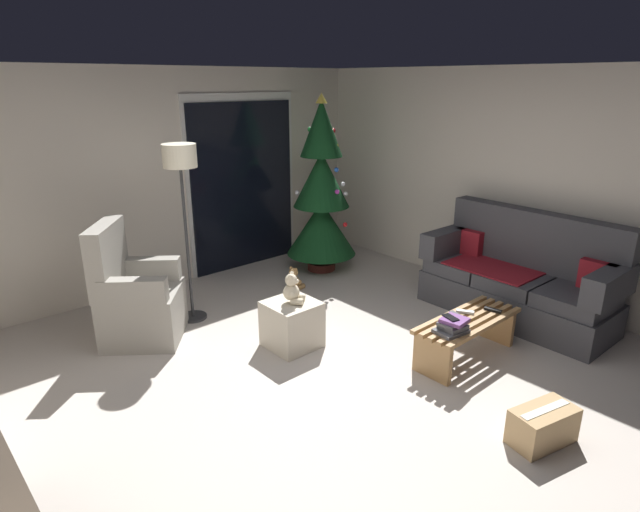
# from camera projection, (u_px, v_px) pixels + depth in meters

# --- Properties ---
(ground_plane) EXTENTS (7.00, 7.00, 0.00)m
(ground_plane) POSITION_uv_depth(u_px,v_px,m) (341.00, 387.00, 4.20)
(ground_plane) COLOR #BCB2A8
(wall_back) EXTENTS (5.72, 0.12, 2.50)m
(wall_back) POSITION_uv_depth(u_px,v_px,m) (157.00, 181.00, 5.96)
(wall_back) COLOR beige
(wall_back) RESTS_ON ground
(wall_right) EXTENTS (0.12, 6.00, 2.50)m
(wall_right) POSITION_uv_depth(u_px,v_px,m) (534.00, 187.00, 5.60)
(wall_right) COLOR beige
(wall_right) RESTS_ON ground
(patio_door_frame) EXTENTS (1.60, 0.02, 2.20)m
(patio_door_frame) POSITION_uv_depth(u_px,v_px,m) (243.00, 183.00, 6.66)
(patio_door_frame) COLOR silver
(patio_door_frame) RESTS_ON ground
(patio_door_glass) EXTENTS (1.50, 0.02, 2.10)m
(patio_door_glass) POSITION_uv_depth(u_px,v_px,m) (244.00, 187.00, 6.67)
(patio_door_glass) COLOR black
(patio_door_glass) RESTS_ON ground
(couch) EXTENTS (0.82, 1.96, 1.08)m
(couch) POSITION_uv_depth(u_px,v_px,m) (520.00, 279.00, 5.36)
(couch) COLOR #3D3D42
(couch) RESTS_ON ground
(coffee_table) EXTENTS (1.10, 0.40, 0.38)m
(coffee_table) POSITION_uv_depth(u_px,v_px,m) (467.00, 331.00, 4.57)
(coffee_table) COLOR #9E7547
(coffee_table) RESTS_ON ground
(remote_black) EXTENTS (0.07, 0.16, 0.02)m
(remote_black) POSITION_uv_depth(u_px,v_px,m) (493.00, 310.00, 4.67)
(remote_black) COLOR black
(remote_black) RESTS_ON coffee_table
(remote_white) EXTENTS (0.12, 0.16, 0.02)m
(remote_white) POSITION_uv_depth(u_px,v_px,m) (465.00, 312.00, 4.63)
(remote_white) COLOR silver
(remote_white) RESTS_ON coffee_table
(remote_graphite) EXTENTS (0.08, 0.16, 0.02)m
(remote_graphite) POSITION_uv_depth(u_px,v_px,m) (457.00, 315.00, 4.57)
(remote_graphite) COLOR #333338
(remote_graphite) RESTS_ON coffee_table
(book_stack) EXTENTS (0.28, 0.23, 0.12)m
(book_stack) POSITION_uv_depth(u_px,v_px,m) (452.00, 326.00, 4.27)
(book_stack) COLOR #4C4C51
(book_stack) RESTS_ON coffee_table
(cell_phone) EXTENTS (0.11, 0.16, 0.01)m
(cell_phone) POSITION_uv_depth(u_px,v_px,m) (450.00, 317.00, 4.25)
(cell_phone) COLOR black
(cell_phone) RESTS_ON book_stack
(christmas_tree) EXTENTS (0.88, 0.88, 2.21)m
(christmas_tree) POSITION_uv_depth(u_px,v_px,m) (321.00, 196.00, 6.51)
(christmas_tree) COLOR #4C1E19
(christmas_tree) RESTS_ON ground
(armchair) EXTENTS (0.96, 0.96, 1.13)m
(armchair) POSITION_uv_depth(u_px,v_px,m) (136.00, 299.00, 4.88)
(armchair) COLOR gray
(armchair) RESTS_ON ground
(floor_lamp) EXTENTS (0.32, 0.32, 1.78)m
(floor_lamp) POSITION_uv_depth(u_px,v_px,m) (181.00, 174.00, 4.94)
(floor_lamp) COLOR #2D2D30
(floor_lamp) RESTS_ON ground
(ottoman) EXTENTS (0.44, 0.44, 0.44)m
(ottoman) POSITION_uv_depth(u_px,v_px,m) (292.00, 324.00, 4.79)
(ottoman) COLOR beige
(ottoman) RESTS_ON ground
(teddy_bear_cream) EXTENTS (0.21, 0.22, 0.29)m
(teddy_bear_cream) POSITION_uv_depth(u_px,v_px,m) (292.00, 290.00, 4.68)
(teddy_bear_cream) COLOR beige
(teddy_bear_cream) RESTS_ON ottoman
(teddy_bear_honey_by_tree) EXTENTS (0.20, 0.20, 0.29)m
(teddy_bear_honey_by_tree) POSITION_uv_depth(u_px,v_px,m) (294.00, 280.00, 6.11)
(teddy_bear_honey_by_tree) COLOR tan
(teddy_bear_honey_by_tree) RESTS_ON ground
(cardboard_box_taped_mid_floor) EXTENTS (0.50, 0.34, 0.26)m
(cardboard_box_taped_mid_floor) POSITION_uv_depth(u_px,v_px,m) (543.00, 426.00, 3.53)
(cardboard_box_taped_mid_floor) COLOR tan
(cardboard_box_taped_mid_floor) RESTS_ON ground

